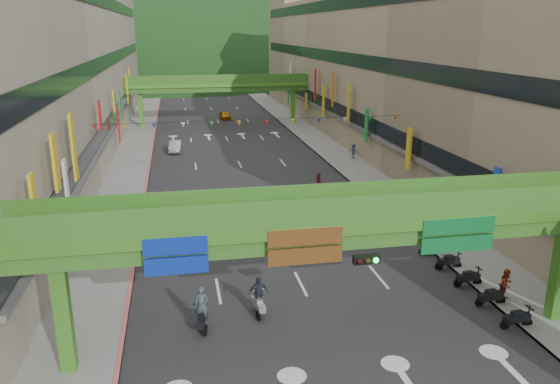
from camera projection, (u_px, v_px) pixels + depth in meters
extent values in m
cube|color=#28282B|center=(230.00, 145.00, 65.58)|extent=(18.00, 140.00, 0.02)
cube|color=gray|center=(136.00, 148.00, 63.57)|extent=(4.00, 140.00, 0.15)
cube|color=gray|center=(318.00, 141.00, 67.55)|extent=(4.00, 140.00, 0.15)
cube|color=#CC5959|center=(152.00, 147.00, 63.91)|extent=(0.20, 140.00, 0.18)
cube|color=gray|center=(304.00, 142.00, 67.20)|extent=(0.20, 140.00, 0.18)
cube|color=#9E937F|center=(54.00, 66.00, 59.43)|extent=(12.00, 95.00, 19.00)
cube|color=black|center=(115.00, 113.00, 62.04)|extent=(0.08, 90.25, 1.40)
cube|color=black|center=(111.00, 59.00, 60.32)|extent=(0.08, 90.25, 1.40)
cube|color=black|center=(106.00, 2.00, 58.60)|extent=(0.08, 90.25, 1.40)
cube|color=gray|center=(384.00, 62.00, 66.29)|extent=(12.00, 95.00, 19.00)
cube|color=black|center=(335.00, 107.00, 66.72)|extent=(0.08, 90.25, 1.40)
cube|color=black|center=(336.00, 57.00, 65.00)|extent=(0.08, 90.25, 1.40)
cube|color=black|center=(338.00, 4.00, 63.28)|extent=(0.08, 90.25, 1.40)
cube|color=#4C9E2D|center=(335.00, 221.00, 22.53)|extent=(28.00, 2.20, 0.50)
cube|color=#387223|center=(334.00, 235.00, 22.70)|extent=(28.00, 1.76, 0.70)
cube|color=#4C9E2D|center=(64.00, 319.00, 21.51)|extent=(0.60, 0.60, 4.80)
cube|color=#4C9E2D|center=(559.00, 274.00, 25.48)|extent=(0.60, 0.60, 4.80)
cube|color=#387223|center=(343.00, 211.00, 21.32)|extent=(28.00, 0.12, 1.10)
cube|color=#387223|center=(328.00, 196.00, 23.28)|extent=(28.00, 0.12, 1.10)
cube|color=navy|center=(176.00, 257.00, 20.51)|extent=(2.40, 0.12, 1.50)
cube|color=#593314|center=(305.00, 247.00, 21.42)|extent=(3.00, 0.12, 1.50)
cube|color=#0C5926|center=(458.00, 236.00, 22.59)|extent=(3.20, 0.12, 1.50)
cube|color=black|center=(366.00, 259.00, 21.91)|extent=(1.10, 0.28, 0.35)
cube|color=#4C9E2D|center=(218.00, 85.00, 78.05)|extent=(28.00, 2.20, 0.50)
cube|color=#387223|center=(218.00, 89.00, 78.22)|extent=(28.00, 1.76, 0.70)
cube|color=#4C9E2D|center=(141.00, 110.00, 77.02)|extent=(0.60, 0.60, 4.80)
cube|color=#4C9E2D|center=(293.00, 106.00, 80.99)|extent=(0.60, 0.60, 4.80)
cube|color=#387223|center=(219.00, 80.00, 76.84)|extent=(28.00, 0.12, 1.10)
cube|color=#387223|center=(217.00, 78.00, 78.80)|extent=(28.00, 0.12, 1.10)
ellipsoid|color=#1C4419|center=(144.00, 75.00, 166.38)|extent=(168.00, 140.00, 112.00)
ellipsoid|color=#1C4419|center=(263.00, 69.00, 192.42)|extent=(208.00, 176.00, 128.00)
cylinder|color=black|center=(253.00, 120.00, 44.99)|extent=(26.00, 0.03, 0.03)
cone|color=red|center=(95.00, 128.00, 42.80)|extent=(0.36, 0.36, 0.40)
cone|color=gold|center=(125.00, 127.00, 43.21)|extent=(0.36, 0.36, 0.40)
cone|color=#193FB2|center=(154.00, 126.00, 43.62)|extent=(0.36, 0.36, 0.40)
cone|color=silver|center=(183.00, 125.00, 44.03)|extent=(0.36, 0.36, 0.40)
cone|color=#198C33|center=(211.00, 124.00, 44.44)|extent=(0.36, 0.36, 0.40)
cone|color=orange|center=(239.00, 123.00, 44.85)|extent=(0.36, 0.36, 0.40)
cone|color=red|center=(266.00, 122.00, 45.26)|extent=(0.36, 0.36, 0.40)
cone|color=gold|center=(293.00, 122.00, 45.67)|extent=(0.36, 0.36, 0.40)
cone|color=#193FB2|center=(319.00, 121.00, 46.08)|extent=(0.36, 0.36, 0.40)
cone|color=silver|center=(345.00, 120.00, 46.49)|extent=(0.36, 0.36, 0.40)
cone|color=#198C33|center=(370.00, 119.00, 46.90)|extent=(0.36, 0.36, 0.40)
cone|color=orange|center=(395.00, 118.00, 47.31)|extent=(0.36, 0.36, 0.40)
cube|color=black|center=(202.00, 319.00, 25.14)|extent=(0.60, 1.34, 0.35)
cube|color=black|center=(202.00, 314.00, 25.07)|extent=(0.40, 0.60, 0.18)
cube|color=black|center=(199.00, 304.00, 25.49)|extent=(0.55, 0.17, 0.06)
cylinder|color=black|center=(200.00, 319.00, 25.71)|extent=(0.20, 0.51, 0.50)
cylinder|color=black|center=(206.00, 331.00, 24.74)|extent=(0.20, 0.51, 0.50)
imported|color=#3A4751|center=(202.00, 305.00, 24.94)|extent=(0.74, 0.56, 1.81)
cube|color=black|center=(319.00, 192.00, 44.72)|extent=(0.36, 1.30, 0.35)
cube|color=black|center=(319.00, 189.00, 44.65)|extent=(0.31, 0.55, 0.18)
cube|color=black|center=(317.00, 185.00, 45.10)|extent=(0.55, 0.07, 0.06)
cylinder|color=black|center=(317.00, 194.00, 45.33)|extent=(0.11, 0.50, 0.50)
cylinder|color=black|center=(320.00, 198.00, 44.29)|extent=(0.11, 0.50, 0.50)
imported|color=maroon|center=(319.00, 184.00, 44.52)|extent=(0.90, 0.70, 1.83)
cube|color=gray|center=(258.00, 304.00, 26.48)|extent=(0.56, 1.34, 0.35)
cube|color=gray|center=(258.00, 300.00, 26.40)|extent=(0.39, 0.59, 0.18)
cube|color=gray|center=(258.00, 290.00, 26.86)|extent=(0.55, 0.15, 0.06)
cylinder|color=black|center=(259.00, 305.00, 27.09)|extent=(0.18, 0.51, 0.50)
cylinder|color=black|center=(258.00, 316.00, 26.04)|extent=(0.18, 0.51, 0.50)
imported|color=#282C3C|center=(258.00, 293.00, 26.29)|extent=(1.04, 0.56, 1.68)
cube|color=maroon|center=(226.00, 237.00, 35.06)|extent=(0.57, 1.34, 0.35)
cube|color=maroon|center=(226.00, 233.00, 34.99)|extent=(0.39, 0.59, 0.18)
cube|color=maroon|center=(226.00, 227.00, 35.44)|extent=(0.55, 0.15, 0.06)
cylinder|color=black|center=(227.00, 238.00, 35.67)|extent=(0.18, 0.51, 0.50)
cylinder|color=black|center=(225.00, 245.00, 34.62)|extent=(0.18, 0.51, 0.50)
imported|color=#37393F|center=(225.00, 229.00, 34.90)|extent=(0.82, 0.61, 1.54)
cube|color=black|center=(517.00, 318.00, 25.23)|extent=(1.33, 0.46, 0.35)
cube|color=black|center=(518.00, 313.00, 25.16)|extent=(0.57, 0.35, 0.18)
cube|color=black|center=(530.00, 308.00, 25.14)|extent=(0.11, 0.55, 0.06)
cylinder|color=black|center=(527.00, 323.00, 25.37)|extent=(0.51, 0.14, 0.50)
cylinder|color=black|center=(505.00, 324.00, 25.27)|extent=(0.51, 0.14, 0.50)
cube|color=black|center=(491.00, 296.00, 27.30)|extent=(1.33, 0.46, 0.35)
cube|color=black|center=(491.00, 292.00, 27.23)|extent=(0.57, 0.35, 0.18)
cube|color=black|center=(502.00, 287.00, 27.21)|extent=(0.11, 0.55, 0.06)
cylinder|color=black|center=(500.00, 301.00, 27.44)|extent=(0.51, 0.14, 0.50)
cylinder|color=black|center=(480.00, 302.00, 27.34)|extent=(0.51, 0.14, 0.50)
cube|color=black|center=(468.00, 277.00, 29.37)|extent=(1.33, 0.46, 0.35)
cube|color=black|center=(469.00, 273.00, 29.30)|extent=(0.57, 0.35, 0.18)
cube|color=black|center=(479.00, 268.00, 29.28)|extent=(0.11, 0.55, 0.06)
cylinder|color=black|center=(477.00, 282.00, 29.51)|extent=(0.51, 0.14, 0.50)
cylinder|color=black|center=(458.00, 283.00, 29.41)|extent=(0.51, 0.14, 0.50)
cube|color=black|center=(449.00, 261.00, 31.44)|extent=(1.33, 0.46, 0.35)
cube|color=black|center=(449.00, 257.00, 31.37)|extent=(0.57, 0.35, 0.18)
cube|color=black|center=(459.00, 253.00, 31.35)|extent=(0.11, 0.55, 0.06)
cylinder|color=black|center=(457.00, 265.00, 31.58)|extent=(0.51, 0.14, 0.50)
cylinder|color=black|center=(439.00, 266.00, 31.48)|extent=(0.51, 0.14, 0.50)
cube|color=black|center=(431.00, 247.00, 33.51)|extent=(1.33, 0.46, 0.35)
cube|color=black|center=(432.00, 243.00, 33.44)|extent=(0.57, 0.35, 0.18)
cube|color=black|center=(441.00, 239.00, 33.42)|extent=(0.11, 0.55, 0.06)
cylinder|color=black|center=(440.00, 251.00, 33.65)|extent=(0.51, 0.14, 0.50)
cylinder|color=black|center=(422.00, 252.00, 33.55)|extent=(0.51, 0.14, 0.50)
imported|color=#B7B7C0|center=(175.00, 146.00, 61.83)|extent=(1.57, 3.85, 1.24)
imported|color=#BD7508|center=(225.00, 115.00, 84.17)|extent=(1.74, 3.77, 1.25)
imported|color=maroon|center=(506.00, 287.00, 27.68)|extent=(0.98, 0.89, 1.63)
imported|color=black|center=(412.00, 196.00, 42.45)|extent=(1.15, 0.76, 1.82)
imported|color=#29354E|center=(353.00, 152.00, 58.15)|extent=(0.87, 0.80, 1.57)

